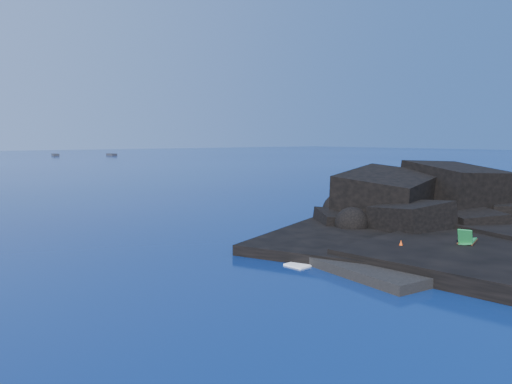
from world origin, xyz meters
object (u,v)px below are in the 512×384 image
Objects in this scene: sunbather at (370,247)px; marker_cone at (401,246)px; distant_boat_a at (55,156)px; distant_boat_b at (112,156)px; deck_chair at (468,237)px.

marker_cone is at bearing -41.14° from sunbather.
distant_boat_b is (12.87, -8.02, 0.00)m from distant_boat_a.
distant_boat_a is (22.96, 132.10, -0.86)m from deck_chair.
distant_boat_a is 1.00× the size of distant_boat_b.
marker_cone is at bearing 132.92° from deck_chair.
deck_chair is 134.08m from distant_boat_a.
distant_boat_a and distant_boat_b have the same top height.
sunbather is (-3.51, 2.23, -0.36)m from deck_chair.
distant_boat_a is at bearing 150.07° from distant_boat_b.
marker_cone reaches higher than distant_boat_b.
distant_boat_a is at bearing 60.52° from deck_chair.
sunbather is 1.21m from marker_cone.
distant_boat_a is at bearing 78.91° from marker_cone.
distant_boat_b is (38.49, 122.70, -0.59)m from marker_cone.
marker_cone is (0.85, -0.85, 0.09)m from sunbather.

